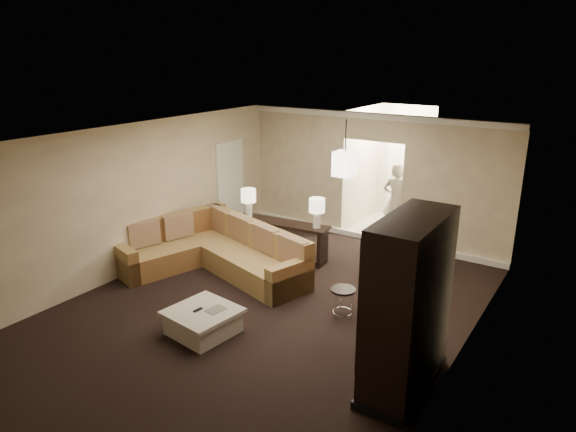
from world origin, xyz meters
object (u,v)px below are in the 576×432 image
Objects in this scene: sectional_sofa at (214,251)px; drink_table at (343,297)px; person at (396,197)px; console_table at (282,236)px; armoire at (407,309)px; coffee_table at (203,321)px.

drink_table is (2.92, -0.29, -0.03)m from sectional_sofa.
person reaches higher than drink_table.
person is at bearing 74.65° from sectional_sofa.
console_table is at bearing 56.71° from person.
console_table is 0.90× the size of armoire.
sectional_sofa is at bearing 161.83° from armoire.
console_table is (0.74, 1.22, 0.08)m from sectional_sofa.
armoire reaches higher than console_table.
sectional_sofa is at bearing 127.03° from coffee_table.
armoire is at bearing 112.10° from person.
armoire is at bearing -42.43° from console_table.
coffee_table is at bearing -133.95° from drink_table.
sectional_sofa is 4.23m from person.
sectional_sofa is 1.43m from console_table.
armoire reaches higher than person.
person is at bearing 51.65° from console_table.
sectional_sofa is 2.93m from drink_table.
armoire is (2.95, 0.43, 0.88)m from coffee_table.
console_table is 4.52m from armoire.
drink_table is (1.51, 1.57, 0.16)m from coffee_table.
drink_table is 3.96m from person.
coffee_table is at bearing -36.54° from sectional_sofa.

